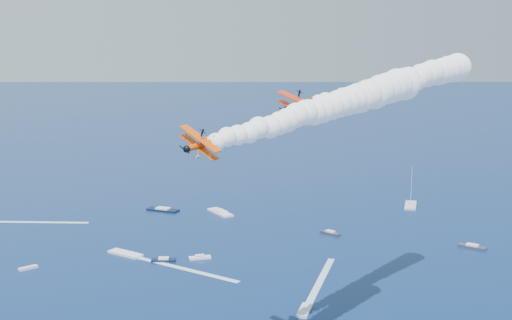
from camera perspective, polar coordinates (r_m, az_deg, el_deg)
name	(u,v)px	position (r m, az deg, el deg)	size (l,w,h in m)	color
biplane_lead	(299,107)	(123.59, 3.62, 4.50)	(8.02, 8.99, 5.42)	#FC2B05
biplane_trail	(201,145)	(94.69, -4.71, 1.27)	(6.36, 7.14, 4.30)	#E24B04
smoke_trail_lead	(394,84)	(150.34, 11.57, 6.35)	(60.64, 33.13, 11.96)	white
smoke_trail_trail	(327,107)	(120.29, 6.04, 4.44)	(58.62, 36.92, 11.96)	white
spectator_boats	(135,252)	(220.15, -10.21, -7.69)	(239.57, 167.88, 0.70)	white
boat_wakes	(132,273)	(203.28, -10.43, -9.36)	(122.48, 118.94, 0.04)	white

